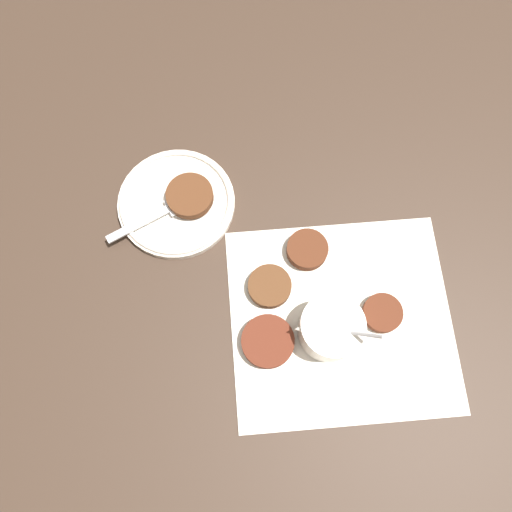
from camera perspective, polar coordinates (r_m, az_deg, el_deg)
name	(u,v)px	position (r m, az deg, el deg)	size (l,w,h in m)	color
ground_plane	(350,307)	(0.75, 10.67, -5.73)	(4.00, 4.00, 0.00)	#38281E
napkin	(341,319)	(0.74, 9.70, -7.14)	(0.32, 0.30, 0.00)	silver
sauce_bowl	(330,329)	(0.71, 8.47, -8.20)	(0.11, 0.09, 0.10)	silver
fritter_0	(270,286)	(0.73, 1.56, -3.48)	(0.06, 0.06, 0.02)	#54321C
fritter_1	(382,313)	(0.74, 14.24, -6.34)	(0.06, 0.06, 0.01)	#522617
fritter_2	(268,341)	(0.71, 1.35, -9.74)	(0.08, 0.08, 0.02)	#572618
fritter_3	(307,250)	(0.75, 5.87, 0.73)	(0.06, 0.06, 0.02)	#502817
serving_plate	(176,202)	(0.79, -9.10, 6.07)	(0.18, 0.18, 0.02)	silver
fritter_on_plate	(190,196)	(0.77, -7.58, 6.83)	(0.07, 0.07, 0.02)	#512D19
fork	(167,209)	(0.77, -10.15, 5.28)	(0.16, 0.09, 0.00)	silver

